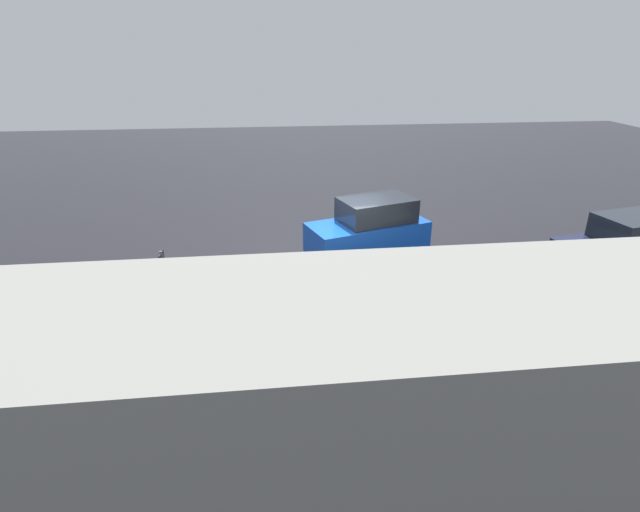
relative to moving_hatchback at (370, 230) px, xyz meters
The scene contains 10 objects.
ground_plane 1.49m from the moving_hatchback, 34.27° to the left, with size 60.00×60.00×0.00m, color black.
kerb_strip 4.99m from the moving_hatchback, 79.49° to the left, with size 24.00×3.20×0.04m, color slate.
moving_hatchback is the anchor object (origin of this frame).
parked_sedan 7.90m from the moving_hatchback, 162.73° to the left, with size 4.56×2.56×1.98m.
fire_hydrant 4.92m from the moving_hatchback, 37.72° to the left, with size 0.42×0.31×0.80m.
pedestrian 5.33m from the moving_hatchback, 32.30° to the left, with size 0.31×0.56×1.22m.
metal_railing 6.78m from the moving_hatchback, 91.48° to the left, with size 8.60×0.04×1.05m.
sign_post 7.37m from the moving_hatchback, 38.20° to the left, with size 0.07×0.44×2.40m.
puddle_patch 1.09m from the moving_hatchback, 104.72° to the right, with size 2.45×2.45×0.01m, color black.
building_block 11.74m from the moving_hatchback, 73.06° to the left, with size 14.07×2.40×4.51m, color slate.
Camera 1 is at (2.53, 14.56, 6.68)m, focal length 28.00 mm.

